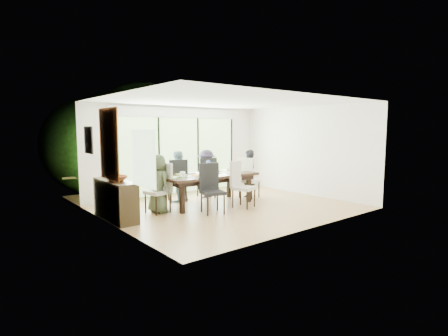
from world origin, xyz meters
TOP-DOWN VIEW (x-y plane):
  - floor at (0.00, 0.00)m, footprint 6.00×5.00m
  - ceiling at (0.00, 0.00)m, footprint 6.00×5.00m
  - wall_back at (0.00, 2.51)m, footprint 6.00×0.02m
  - wall_front at (0.00, -2.51)m, footprint 6.00×0.02m
  - wall_left at (-3.01, 0.00)m, footprint 0.02×5.00m
  - wall_right at (3.01, 0.00)m, footprint 0.02×5.00m
  - glass_doors at (0.00, 2.47)m, footprint 4.20×0.02m
  - blinds_header at (0.00, 2.46)m, footprint 4.40×0.06m
  - mullion_a at (-2.10, 2.46)m, footprint 0.05×0.04m
  - mullion_b at (-0.70, 2.46)m, footprint 0.05×0.04m
  - mullion_c at (0.70, 2.46)m, footprint 0.05×0.04m
  - mullion_d at (2.10, 2.46)m, footprint 0.05×0.04m
  - side_window at (-2.97, -1.20)m, footprint 0.02×0.90m
  - deck at (0.00, 3.40)m, footprint 6.00×1.80m
  - rail_top at (0.00, 4.20)m, footprint 6.00×0.08m
  - foliage_left at (-1.80, 5.20)m, footprint 3.20×3.20m
  - foliage_mid at (0.40, 5.80)m, footprint 4.00×4.00m
  - foliage_right at (2.20, 5.00)m, footprint 2.80×2.80m
  - foliage_far at (-0.60, 6.50)m, footprint 3.60×3.60m
  - table_top at (-0.23, 0.64)m, footprint 2.62×1.20m
  - table_apron at (-0.23, 0.64)m, footprint 2.41×0.98m
  - table_leg_fl at (-1.31, 0.21)m, footprint 0.10×0.10m
  - table_leg_fr at (0.85, 0.21)m, footprint 0.10×0.10m
  - table_leg_bl at (-1.31, 1.07)m, footprint 0.10×0.10m
  - table_leg_br at (0.85, 1.07)m, footprint 0.10×0.10m
  - chair_left_end at (-1.73, 0.64)m, footprint 0.58×0.58m
  - chair_right_end at (1.27, 0.64)m, footprint 0.62×0.62m
  - chair_far_left at (-0.68, 1.49)m, footprint 0.64×0.64m
  - chair_far_right at (0.32, 1.49)m, footprint 0.64×0.64m
  - chair_near_left at (-0.73, -0.23)m, footprint 0.62×0.62m
  - chair_near_right at (0.27, -0.23)m, footprint 0.64×0.64m
  - person_left_end at (-1.71, 0.64)m, footprint 0.53×0.72m
  - person_right_end at (1.25, 0.64)m, footprint 0.53×0.72m
  - person_far_left at (-0.68, 1.47)m, footprint 0.73×0.55m
  - person_far_right at (0.32, 1.47)m, footprint 0.73×0.55m
  - placemat_left at (-1.18, 0.64)m, footprint 0.48×0.35m
  - placemat_right at (0.72, 0.64)m, footprint 0.48×0.35m
  - placemat_far_l at (-0.68, 1.04)m, footprint 0.48×0.35m
  - placemat_far_r at (0.32, 1.04)m, footprint 0.48×0.35m
  - placemat_paper at (-0.78, 0.34)m, footprint 0.48×0.35m
  - tablet_far_l at (-0.58, 0.99)m, footprint 0.28×0.20m
  - tablet_far_r at (0.27, 0.99)m, footprint 0.26×0.19m
  - papers at (0.47, 0.59)m, footprint 0.33×0.24m
  - platter_base at (-0.78, 0.34)m, footprint 0.28×0.28m
  - platter_snacks at (-0.78, 0.34)m, footprint 0.22×0.22m
  - vase at (-0.18, 0.69)m, footprint 0.09×0.09m
  - hyacinth_stems at (-0.18, 0.69)m, footprint 0.04×0.04m
  - hyacinth_blooms at (-0.18, 0.69)m, footprint 0.12×0.12m
  - laptop at (-1.08, 0.54)m, footprint 0.42×0.36m
  - cup_a at (-0.93, 0.79)m, footprint 0.17×0.17m
  - cup_b at (-0.08, 0.54)m, footprint 0.14×0.14m
  - cup_c at (0.57, 0.74)m, footprint 0.19×0.19m
  - book at (0.02, 0.69)m, footprint 0.23×0.28m
  - sideboard at (-2.76, 0.68)m, footprint 0.44×1.56m
  - bowl at (-2.76, 0.58)m, footprint 0.47×0.47m
  - candlestick_base at (-2.76, 1.03)m, footprint 0.10×0.10m
  - candlestick_shaft at (-2.76, 1.03)m, footprint 0.02×0.02m
  - candlestick_pan at (-2.76, 1.03)m, footprint 0.10×0.10m
  - candle at (-2.76, 1.03)m, footprint 0.04×0.04m
  - tapestry at (-2.97, 0.40)m, footprint 0.02×1.00m
  - art_frame at (-2.97, 1.70)m, footprint 0.03×0.55m
  - art_canvas at (-2.95, 1.70)m, footprint 0.01×0.45m

SIDE VIEW (x-z plane):
  - deck at x=0.00m, z-range -0.10..0.00m
  - floor at x=0.00m, z-range -0.01..0.00m
  - table_leg_fl at x=-1.31m, z-range 0.00..0.75m
  - table_leg_fr at x=0.85m, z-range 0.00..0.75m
  - table_leg_bl at x=-1.31m, z-range 0.00..0.75m
  - table_leg_br at x=0.85m, z-range 0.00..0.75m
  - sideboard at x=-2.76m, z-range 0.00..0.88m
  - rail_top at x=0.00m, z-range 0.52..0.58m
  - chair_left_end at x=-1.73m, z-range 0.00..1.20m
  - chair_right_end at x=1.27m, z-range 0.00..1.20m
  - chair_far_left at x=-0.68m, z-range 0.00..1.20m
  - chair_far_right at x=0.32m, z-range 0.00..1.20m
  - chair_near_left at x=-0.73m, z-range 0.00..1.20m
  - chair_near_right at x=0.27m, z-range 0.00..1.20m
  - table_apron at x=-0.23m, z-range 0.63..0.74m
  - person_left_end at x=-1.71m, z-range 0.00..1.41m
  - person_right_end at x=1.25m, z-range 0.00..1.41m
  - person_far_left at x=-0.68m, z-range 0.00..1.41m
  - person_far_right at x=0.32m, z-range 0.00..1.41m
  - table_top at x=-0.23m, z-range 0.75..0.82m
  - papers at x=0.47m, z-range 0.82..0.82m
  - placemat_left at x=-1.18m, z-range 0.82..0.83m
  - placemat_right at x=0.72m, z-range 0.82..0.83m
  - placemat_far_l at x=-0.68m, z-range 0.82..0.83m
  - placemat_far_r at x=0.32m, z-range 0.82..0.83m
  - placemat_paper at x=-0.78m, z-range 0.82..0.83m
  - book at x=0.02m, z-range 0.82..0.84m
  - tablet_far_r at x=0.27m, z-range 0.83..0.84m
  - tablet_far_l at x=-0.58m, z-range 0.83..0.84m
  - laptop at x=-1.08m, z-range 0.82..0.85m
  - platter_base at x=-0.78m, z-range 0.83..0.85m
  - platter_snacks at x=-0.78m, z-range 0.85..0.87m
  - cup_b at x=-0.08m, z-range 0.82..0.92m
  - cup_a at x=-0.93m, z-range 0.82..0.92m
  - cup_c at x=0.57m, z-range 0.82..0.92m
  - vase at x=-0.18m, z-range 0.82..0.95m
  - candlestick_base at x=-2.76m, z-range 0.88..0.92m
  - bowl at x=-2.76m, z-range 0.88..0.99m
  - hyacinth_stems at x=-0.18m, z-range 0.93..1.10m
  - hyacinth_blooms at x=-0.18m, z-range 1.07..1.19m
  - glass_doors at x=0.00m, z-range 0.05..2.35m
  - mullion_a at x=-2.10m, z-range 0.05..2.35m
  - mullion_b at x=-0.70m, z-range 0.05..2.35m
  - mullion_c at x=0.70m, z-range 0.05..2.35m
  - mullion_d at x=2.10m, z-range 0.05..2.35m
  - foliage_right at x=2.20m, z-range -0.14..2.66m
  - wall_back at x=0.00m, z-range 0.00..2.70m
  - wall_front at x=0.00m, z-range 0.00..2.70m
  - wall_left at x=-3.01m, z-range 0.00..2.70m
  - wall_right at x=3.01m, z-range 0.00..2.70m
  - foliage_left at x=-1.80m, z-range -0.16..3.04m
  - side_window at x=-2.97m, z-range 1.00..2.00m
  - candlestick_shaft at x=-2.76m, z-range 0.90..2.13m
  - foliage_far at x=-0.60m, z-range -0.18..3.42m
  - tapestry at x=-2.97m, z-range 0.95..2.45m
  - art_frame at x=-2.97m, z-range 1.42..2.08m
  - art_canvas at x=-2.95m, z-range 1.48..2.02m
  - foliage_mid at x=0.40m, z-range -0.20..3.80m
  - candlestick_pan at x=-2.76m, z-range 2.11..2.14m
  - candle at x=-2.76m, z-range 2.13..2.23m
  - blinds_header at x=0.00m, z-range 2.36..2.64m
  - ceiling at x=0.00m, z-range 2.70..2.71m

